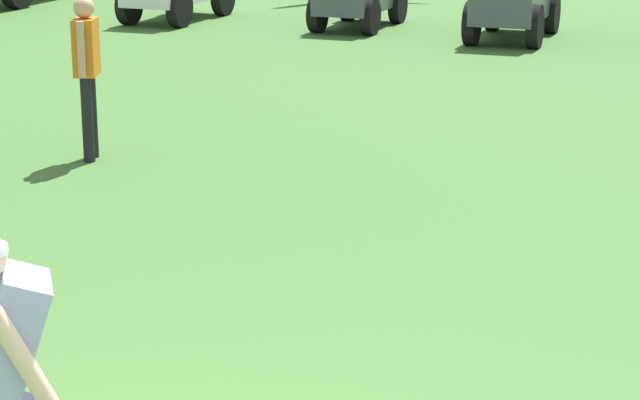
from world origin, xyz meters
name	(u,v)px	position (x,y,z in m)	size (l,w,h in m)	color
frisbee_thrower	(13,375)	(-0.56, 0.01, 0.80)	(1.05, 0.58, 1.43)	#23232D
teammate_near_sideline	(87,63)	(-3.79, 6.22, 0.94)	(0.30, 0.49, 1.56)	black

